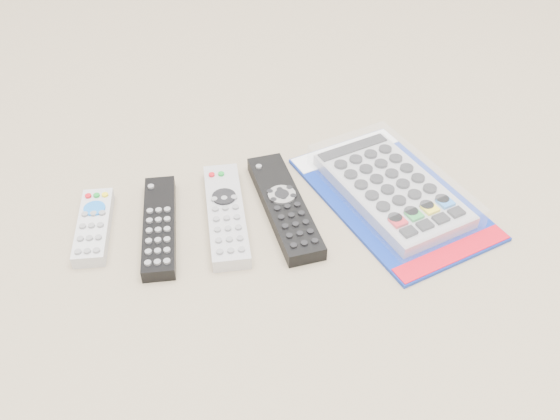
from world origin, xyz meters
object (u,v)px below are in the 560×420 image
object	(u,v)px
remote_small_grey	(94,226)
remote_large_black	(284,206)
remote_silver_dvd	(226,214)
jumbo_remote_packaged	(392,188)
remote_slim_black	(159,226)

from	to	relation	value
remote_small_grey	remote_large_black	distance (m)	0.26
remote_silver_dvd	jumbo_remote_packaged	world-z (taller)	jumbo_remote_packaged
remote_small_grey	remote_silver_dvd	xyz separation A→B (m)	(0.18, -0.03, 0.00)
remote_silver_dvd	remote_large_black	xyz separation A→B (m)	(0.08, -0.01, 0.00)
remote_slim_black	remote_silver_dvd	size ratio (longest dim) A/B	0.95
remote_small_grey	jumbo_remote_packaged	size ratio (longest dim) A/B	0.44
remote_slim_black	jumbo_remote_packaged	distance (m)	0.33
remote_slim_black	jumbo_remote_packaged	bearing A→B (deg)	5.12
remote_small_grey	remote_large_black	bearing A→B (deg)	2.45
remote_small_grey	remote_large_black	size ratio (longest dim) A/B	0.66
remote_large_black	jumbo_remote_packaged	bearing A→B (deg)	-4.76
remote_small_grey	remote_slim_black	xyz separation A→B (m)	(0.09, -0.03, -0.00)
remote_silver_dvd	remote_large_black	distance (m)	0.08
remote_small_grey	jumbo_remote_packaged	world-z (taller)	jumbo_remote_packaged
remote_slim_black	remote_large_black	world-z (taller)	remote_large_black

